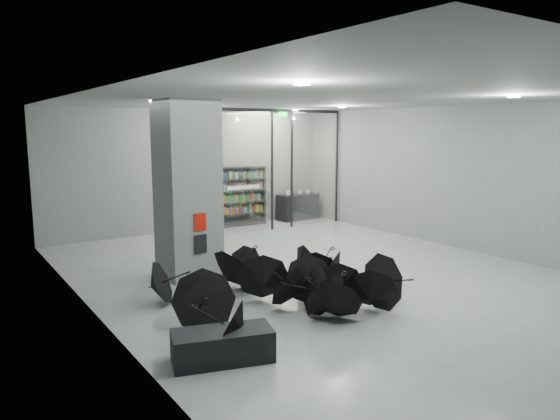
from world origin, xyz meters
TOP-DOWN VIEW (x-y plane):
  - room at (0.00, 0.00)m, footprint 14.00×14.02m
  - column at (-2.50, 2.00)m, footprint 1.20×1.20m
  - fire_cabinet at (-2.50, 1.38)m, footprint 0.28×0.04m
  - info_panel at (-2.50, 1.38)m, footprint 0.30×0.03m
  - exit_sign at (2.40, 5.30)m, footprint 0.30×0.06m
  - glass_partition at (2.39, 5.50)m, footprint 5.06×0.08m
  - bench at (-3.97, -2.41)m, footprint 1.57×1.02m
  - bookshelf at (1.60, 6.75)m, footprint 1.89×0.50m
  - shop_counter at (3.97, 6.61)m, footprint 1.64×0.77m
  - umbrella_cluster at (-1.86, -1.11)m, footprint 4.68×4.08m

SIDE VIEW (x-z plane):
  - bench at x=-3.97m, z-range 0.00..0.47m
  - umbrella_cluster at x=-1.86m, z-range -0.34..0.93m
  - shop_counter at x=3.97m, z-range 0.00..0.96m
  - info_panel at x=-2.50m, z-range 0.64..1.06m
  - bookshelf at x=1.60m, z-range 0.00..2.05m
  - fire_cabinet at x=-2.50m, z-range 1.16..1.54m
  - column at x=-2.50m, z-range 0.00..4.00m
  - glass_partition at x=2.39m, z-range 0.18..4.18m
  - room at x=0.00m, z-range 0.84..4.85m
  - exit_sign at x=2.40m, z-range 3.74..3.90m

